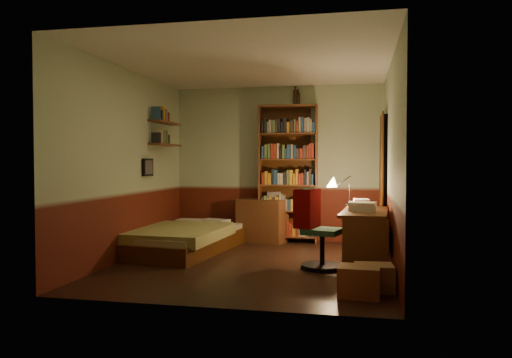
% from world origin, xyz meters
% --- Properties ---
extents(floor, '(3.50, 4.00, 0.02)m').
position_xyz_m(floor, '(0.00, 0.00, -0.01)').
color(floor, black).
rests_on(floor, ground).
extents(ceiling, '(3.50, 4.00, 0.02)m').
position_xyz_m(ceiling, '(0.00, 0.00, 2.61)').
color(ceiling, silver).
rests_on(ceiling, wall_back).
extents(wall_back, '(3.50, 0.02, 2.60)m').
position_xyz_m(wall_back, '(0.00, 2.01, 1.30)').
color(wall_back, '#A3B894').
rests_on(wall_back, ground).
extents(wall_left, '(0.02, 4.00, 2.60)m').
position_xyz_m(wall_left, '(-1.76, 0.00, 1.30)').
color(wall_left, '#A3B894').
rests_on(wall_left, ground).
extents(wall_right, '(0.02, 4.00, 2.60)m').
position_xyz_m(wall_right, '(1.76, 0.00, 1.30)').
color(wall_right, '#A3B894').
rests_on(wall_right, ground).
extents(wall_front, '(3.50, 0.02, 2.60)m').
position_xyz_m(wall_front, '(0.00, -2.01, 1.30)').
color(wall_front, '#A3B894').
rests_on(wall_front, ground).
extents(doorway, '(0.06, 0.90, 2.00)m').
position_xyz_m(doorway, '(1.72, 1.30, 1.00)').
color(doorway, black).
rests_on(doorway, ground).
extents(door_trim, '(0.02, 0.98, 2.08)m').
position_xyz_m(door_trim, '(1.69, 1.30, 1.00)').
color(door_trim, '#41220B').
rests_on(door_trim, ground).
extents(bed, '(1.40, 2.27, 0.64)m').
position_xyz_m(bed, '(-1.19, 0.68, 0.32)').
color(bed, olive).
rests_on(bed, ground).
extents(dresser, '(0.87, 0.60, 0.71)m').
position_xyz_m(dresser, '(-0.21, 1.76, 0.35)').
color(dresser, '#5B321A').
rests_on(dresser, ground).
extents(mini_stereo, '(0.26, 0.21, 0.12)m').
position_xyz_m(mini_stereo, '(-0.03, 1.89, 0.77)').
color(mini_stereo, '#B2B2B7').
rests_on(mini_stereo, dresser).
extents(bookshelf, '(0.98, 0.35, 2.26)m').
position_xyz_m(bookshelf, '(0.21, 1.85, 1.13)').
color(bookshelf, '#5B321A').
rests_on(bookshelf, ground).
extents(bottle_left, '(0.07, 0.07, 0.26)m').
position_xyz_m(bottle_left, '(0.31, 1.96, 2.39)').
color(bottle_left, black).
rests_on(bottle_left, bookshelf).
extents(bottle_right, '(0.07, 0.07, 0.22)m').
position_xyz_m(bottle_right, '(0.36, 1.96, 2.37)').
color(bottle_right, black).
rests_on(bottle_right, bookshelf).
extents(desk, '(0.64, 1.37, 0.71)m').
position_xyz_m(desk, '(1.44, 0.13, 0.36)').
color(desk, '#5B321A').
rests_on(desk, ground).
extents(paper_stack, '(0.22, 0.29, 0.11)m').
position_xyz_m(paper_stack, '(1.40, 0.64, 0.77)').
color(paper_stack, silver).
rests_on(paper_stack, desk).
extents(desk_lamp, '(0.21, 0.21, 0.57)m').
position_xyz_m(desk_lamp, '(1.23, 0.80, 1.00)').
color(desk_lamp, black).
rests_on(desk_lamp, desk).
extents(office_chair, '(0.55, 0.51, 0.92)m').
position_xyz_m(office_chair, '(0.92, -0.13, 0.46)').
color(office_chair, '#285439').
rests_on(office_chair, ground).
extents(red_jacket, '(0.37, 0.46, 0.48)m').
position_xyz_m(red_jacket, '(0.69, -0.21, 1.17)').
color(red_jacket, '#8E0709').
rests_on(red_jacket, office_chair).
extents(wall_shelf_lower, '(0.20, 0.90, 0.03)m').
position_xyz_m(wall_shelf_lower, '(-1.64, 1.10, 1.60)').
color(wall_shelf_lower, '#5B321A').
rests_on(wall_shelf_lower, wall_left).
extents(wall_shelf_upper, '(0.20, 0.90, 0.03)m').
position_xyz_m(wall_shelf_upper, '(-1.64, 1.10, 1.95)').
color(wall_shelf_upper, '#5B321A').
rests_on(wall_shelf_upper, wall_left).
extents(framed_picture, '(0.04, 0.32, 0.26)m').
position_xyz_m(framed_picture, '(-1.72, 0.60, 1.25)').
color(framed_picture, black).
rests_on(framed_picture, wall_left).
extents(cardboard_box_a, '(0.41, 0.33, 0.30)m').
position_xyz_m(cardboard_box_a, '(1.37, -1.34, 0.15)').
color(cardboard_box_a, '#9C754F').
rests_on(cardboard_box_a, ground).
extents(cardboard_box_b, '(0.41, 0.35, 0.27)m').
position_xyz_m(cardboard_box_b, '(1.52, -1.08, 0.14)').
color(cardboard_box_b, '#9C754F').
rests_on(cardboard_box_b, ground).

